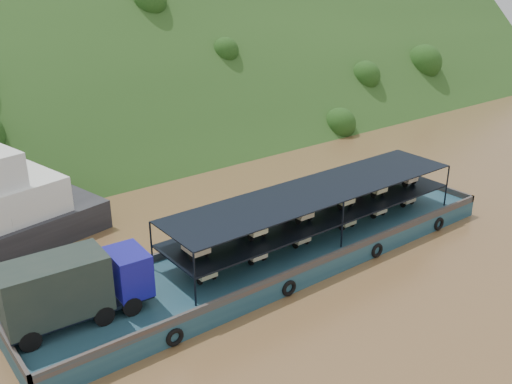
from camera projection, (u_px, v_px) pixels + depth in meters
ground at (302, 238)px, 42.32m from camera, size 160.00×160.00×0.00m
hillside at (102, 131)px, 68.73m from camera, size 140.00×39.60×39.60m
cargo_barge at (255, 255)px, 37.19m from camera, size 35.00×7.18×5.09m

